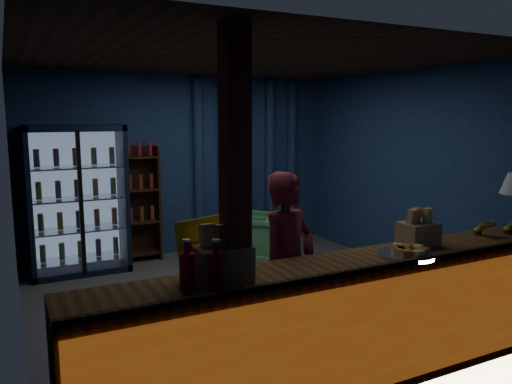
# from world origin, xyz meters

# --- Properties ---
(ground) EXTENTS (4.60, 4.60, 0.00)m
(ground) POSITION_xyz_m (0.00, 0.00, 0.00)
(ground) COLOR #515154
(ground) RESTS_ON ground
(room_walls) EXTENTS (4.60, 4.60, 4.60)m
(room_walls) POSITION_xyz_m (0.00, 0.00, 1.57)
(room_walls) COLOR navy
(room_walls) RESTS_ON ground
(counter) EXTENTS (4.40, 0.57, 0.99)m
(counter) POSITION_xyz_m (0.00, -1.91, 0.48)
(counter) COLOR brown
(counter) RESTS_ON ground
(support_post) EXTENTS (0.16, 0.16, 2.60)m
(support_post) POSITION_xyz_m (-1.05, -1.90, 1.30)
(support_post) COLOR maroon
(support_post) RESTS_ON ground
(beverage_cooler) EXTENTS (1.20, 0.62, 1.90)m
(beverage_cooler) POSITION_xyz_m (-1.55, 1.92, 0.93)
(beverage_cooler) COLOR black
(beverage_cooler) RESTS_ON ground
(bottle_shelf) EXTENTS (0.50, 0.28, 1.60)m
(bottle_shelf) POSITION_xyz_m (-0.70, 2.06, 0.79)
(bottle_shelf) COLOR #3E2513
(bottle_shelf) RESTS_ON ground
(curtain_folds) EXTENTS (1.74, 0.14, 2.50)m
(curtain_folds) POSITION_xyz_m (1.00, 2.14, 1.30)
(curtain_folds) COLOR navy
(curtain_folds) RESTS_ON room_walls
(framed_picture) EXTENTS (0.36, 0.04, 0.28)m
(framed_picture) POSITION_xyz_m (0.85, 2.10, 1.75)
(framed_picture) COLOR gold
(framed_picture) RESTS_ON room_walls
(shopkeeper) EXTENTS (0.67, 0.56, 1.58)m
(shopkeeper) POSITION_xyz_m (-0.36, -1.41, 0.79)
(shopkeeper) COLOR maroon
(shopkeeper) RESTS_ON ground
(green_chair) EXTENTS (1.03, 1.03, 0.67)m
(green_chair) POSITION_xyz_m (0.70, 1.26, 0.34)
(green_chair) COLOR #4F9F60
(green_chair) RESTS_ON ground
(side_table) EXTENTS (0.61, 0.47, 0.64)m
(side_table) POSITION_xyz_m (0.20, 1.46, 0.27)
(side_table) COLOR #3E2513
(side_table) RESTS_ON ground
(yellow_sign) EXTENTS (0.48, 0.25, 0.38)m
(yellow_sign) POSITION_xyz_m (-1.16, -1.68, 1.14)
(yellow_sign) COLOR yellow
(yellow_sign) RESTS_ON counter
(soda_bottles) EXTENTS (0.42, 0.18, 0.32)m
(soda_bottles) POSITION_xyz_m (-1.23, -1.96, 1.08)
(soda_bottles) COLOR #AC0B16
(soda_bottles) RESTS_ON counter
(snack_box_left) EXTENTS (0.36, 0.30, 0.38)m
(snack_box_left) POSITION_xyz_m (-1.13, -1.85, 1.08)
(snack_box_left) COLOR #A1824E
(snack_box_left) RESTS_ON counter
(snack_box_centre) EXTENTS (0.30, 0.25, 0.31)m
(snack_box_centre) POSITION_xyz_m (0.67, -1.78, 1.06)
(snack_box_centre) COLOR #A1824E
(snack_box_centre) RESTS_ON counter
(pastry_tray) EXTENTS (0.44, 0.44, 0.07)m
(pastry_tray) POSITION_xyz_m (0.35, -2.00, 0.97)
(pastry_tray) COLOR silver
(pastry_tray) RESTS_ON counter
(banana_bunches) EXTENTS (0.77, 0.30, 0.17)m
(banana_bunches) POSITION_xyz_m (1.68, -1.84, 1.03)
(banana_bunches) COLOR gold
(banana_bunches) RESTS_ON counter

